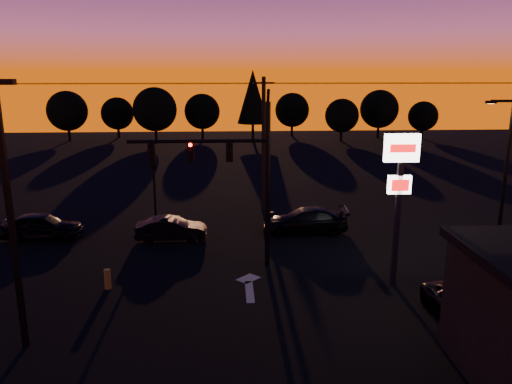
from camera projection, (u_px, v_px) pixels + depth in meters
ground at (239, 302)px, 20.74m from camera, size 120.00×120.00×0.00m
lane_arrow at (249, 285)px, 22.38m from camera, size 1.20×3.10×0.01m
traffic_signal_mast at (234, 168)px, 23.44m from camera, size 6.79×0.52×8.58m
secondary_signal at (154, 178)px, 30.93m from camera, size 0.30×0.31×4.35m
parking_lot_light at (8, 201)px, 16.18m from camera, size 1.25×0.30×9.14m
pylon_sign at (400, 178)px, 21.40m from camera, size 1.50×0.28×6.80m
streetlight at (504, 169)px, 25.77m from camera, size 1.55×0.35×8.00m
utility_pole_1 at (263, 144)px, 33.34m from camera, size 1.40×0.26×9.00m
power_wires at (264, 83)px, 32.39m from camera, size 36.00×1.22×0.07m
bollard at (108, 279)px, 21.97m from camera, size 0.30×0.30×0.89m
tree_0 at (67, 111)px, 67.09m from camera, size 5.36×5.36×6.74m
tree_1 at (117, 114)px, 70.47m from camera, size 4.54×4.54×5.71m
tree_2 at (155, 109)px, 65.72m from camera, size 5.77×5.78×7.26m
tree_3 at (202, 112)px, 70.07m from camera, size 4.95×4.95×6.22m
tree_4 at (253, 97)px, 67.02m from camera, size 4.18×4.18×9.50m
tree_5 at (292, 110)px, 72.71m from camera, size 4.95×4.95×6.22m
tree_6 at (342, 116)px, 67.28m from camera, size 4.54×4.54×5.71m
tree_7 at (379, 109)px, 70.37m from camera, size 5.36×5.36×6.74m
tree_8 at (423, 116)px, 69.94m from camera, size 4.12×4.12×5.19m
car_left at (42, 226)px, 28.40m from camera, size 4.47×1.86×1.51m
car_mid at (171, 229)px, 28.26m from camera, size 3.99×1.42×1.31m
car_right at (305, 221)px, 29.53m from camera, size 5.07×2.10×1.47m
suv_parked at (466, 309)px, 18.86m from camera, size 2.21×4.48×1.22m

